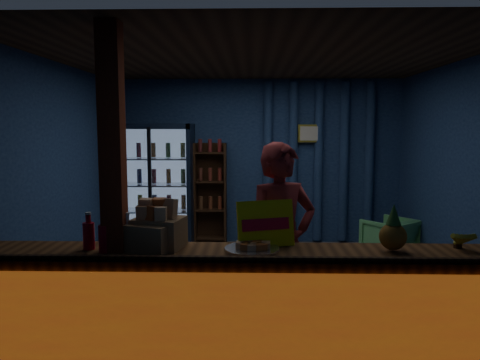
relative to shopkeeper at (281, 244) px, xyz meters
name	(u,v)px	position (x,y,z in m)	size (l,w,h in m)	color
ground	(256,288)	(-0.21, 1.34, -0.87)	(4.60, 4.60, 0.00)	#515154
room_walls	(256,153)	(-0.21, 1.34, 0.70)	(4.60, 4.60, 4.60)	navy
counter	(258,314)	(-0.21, -0.57, -0.39)	(4.40, 0.57, 0.99)	brown
support_post	(114,204)	(-1.26, -0.56, 0.43)	(0.16, 0.16, 2.60)	maroon
beverage_cooler	(155,186)	(-1.76, 3.25, 0.07)	(1.20, 0.62, 1.90)	black
bottle_shelf	(211,194)	(-0.91, 3.39, -0.07)	(0.50, 0.28, 1.60)	#392412
curtain_folds	(318,162)	(0.79, 3.48, 0.43)	(1.74, 0.14, 2.50)	navy
framed_picture	(310,133)	(0.64, 3.43, 0.88)	(0.36, 0.04, 0.28)	gold
shopkeeper	(281,244)	(0.00, 0.00, 0.00)	(0.63, 0.41, 1.73)	maroon
green_chair	(390,239)	(1.69, 2.59, -0.58)	(0.62, 0.64, 0.58)	#5DBB6B
side_table	(273,237)	(0.06, 2.78, -0.61)	(0.63, 0.50, 0.62)	#392412
yellow_sign	(266,224)	(-0.15, -0.42, 0.26)	(0.45, 0.22, 0.35)	#DCDE0B
soda_bottles	(107,235)	(-1.32, -0.56, 0.20)	(0.37, 0.17, 0.28)	red
snack_box_left	(159,230)	(-0.95, -0.47, 0.22)	(0.41, 0.36, 0.38)	olive
snack_box_centre	(152,235)	(-0.99, -0.56, 0.20)	(0.38, 0.35, 0.33)	olive
pastry_tray	(252,248)	(-0.25, -0.54, 0.11)	(0.41, 0.41, 0.07)	silver
banana_bunches	(480,241)	(1.42, -0.51, 0.16)	(0.45, 0.28, 0.15)	yellow
pineapple	(393,232)	(0.78, -0.53, 0.23)	(0.20, 0.20, 0.34)	#9C5B1C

